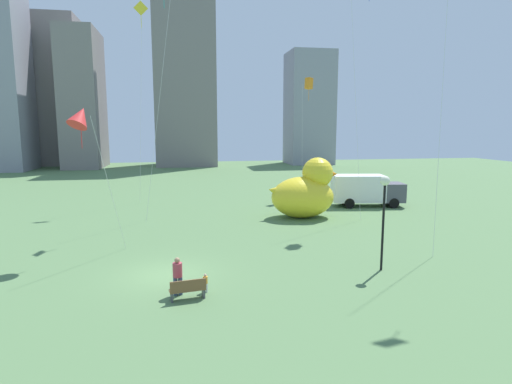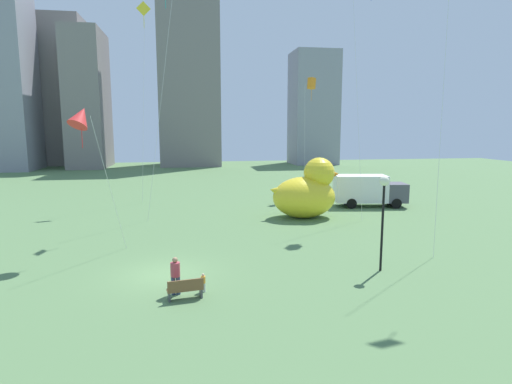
% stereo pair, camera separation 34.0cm
% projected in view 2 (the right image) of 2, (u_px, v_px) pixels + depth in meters
% --- Properties ---
extents(ground_plane, '(140.00, 140.00, 0.00)m').
position_uv_depth(ground_plane, '(164.00, 274.00, 20.68)').
color(ground_plane, '#547749').
extents(park_bench, '(1.55, 0.68, 0.90)m').
position_uv_depth(park_bench, '(185.00, 289.00, 17.56)').
color(park_bench, brown).
rests_on(park_bench, ground).
extents(person_adult, '(0.41, 0.41, 1.66)m').
position_uv_depth(person_adult, '(175.00, 274.00, 18.04)').
color(person_adult, '#38476B').
rests_on(person_adult, ground).
extents(person_child, '(0.21, 0.21, 0.84)m').
position_uv_depth(person_child, '(203.00, 282.00, 18.37)').
color(person_child, silver).
rests_on(person_child, ground).
extents(giant_inflatable_duck, '(5.78, 3.71, 4.79)m').
position_uv_depth(giant_inflatable_duck, '(307.00, 192.00, 33.50)').
color(giant_inflatable_duck, yellow).
rests_on(giant_inflatable_duck, ground).
extents(lamppost, '(0.48, 0.48, 4.78)m').
position_uv_depth(lamppost, '(384.00, 199.00, 20.66)').
color(lamppost, black).
rests_on(lamppost, ground).
extents(box_truck, '(6.65, 3.26, 2.85)m').
position_uv_depth(box_truck, '(368.00, 191.00, 38.35)').
color(box_truck, white).
rests_on(box_truck, ground).
extents(city_skyline, '(62.24, 18.68, 40.41)m').
position_uv_depth(city_skyline, '(130.00, 75.00, 76.55)').
color(city_skyline, gray).
rests_on(city_skyline, ground).
extents(kite_yellow, '(1.43, 0.87, 18.32)m').
position_uv_depth(kite_yellow, '(143.00, 22.00, 38.07)').
color(kite_yellow, silver).
rests_on(kite_yellow, ground).
extents(kite_teal, '(2.39, 2.51, 17.83)m').
position_uv_depth(kite_teal, '(164.00, 0.00, 30.04)').
color(kite_teal, silver).
rests_on(kite_teal, ground).
extents(kite_orange, '(1.12, 1.18, 12.11)m').
position_uv_depth(kite_orange, '(311.00, 84.00, 42.49)').
color(kite_orange, silver).
rests_on(kite_orange, ground).
extents(kite_red, '(2.81, 2.88, 8.46)m').
position_uv_depth(kite_red, '(81.00, 117.00, 22.83)').
color(kite_red, silver).
rests_on(kite_red, ground).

